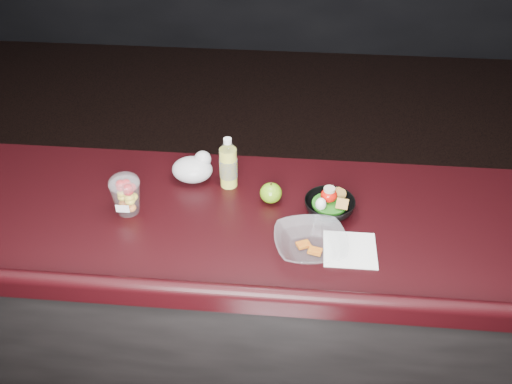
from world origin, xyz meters
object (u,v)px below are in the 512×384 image
(lemonade_bottle, at_px, (228,166))
(green_apple, at_px, (271,193))
(fruit_cup, at_px, (126,193))
(takeout_bowl, at_px, (310,244))
(snack_bowl, at_px, (329,205))

(lemonade_bottle, relative_size, green_apple, 2.45)
(fruit_cup, bearing_deg, lemonade_bottle, 29.45)
(lemonade_bottle, xyz_separation_m, green_apple, (0.15, -0.08, -0.05))
(green_apple, relative_size, takeout_bowl, 0.30)
(snack_bowl, bearing_deg, green_apple, 167.28)
(green_apple, distance_m, takeout_bowl, 0.27)
(green_apple, bearing_deg, lemonade_bottle, 152.50)
(fruit_cup, bearing_deg, green_apple, 11.76)
(green_apple, bearing_deg, fruit_cup, -168.24)
(fruit_cup, bearing_deg, snack_bowl, 4.59)
(lemonade_bottle, distance_m, fruit_cup, 0.36)
(lemonade_bottle, height_order, fruit_cup, lemonade_bottle)
(snack_bowl, distance_m, takeout_bowl, 0.20)
(snack_bowl, bearing_deg, lemonade_bottle, 160.43)
(lemonade_bottle, bearing_deg, green_apple, -27.50)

